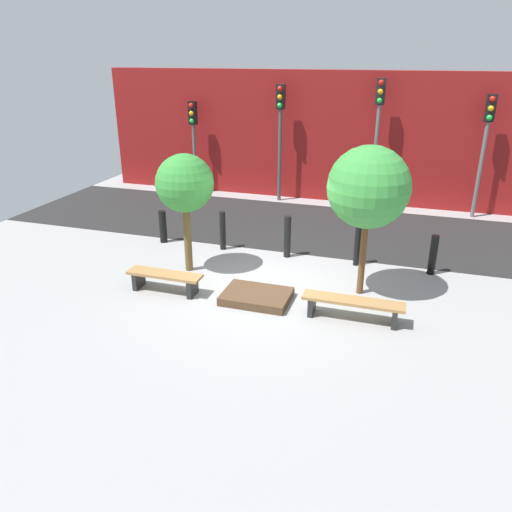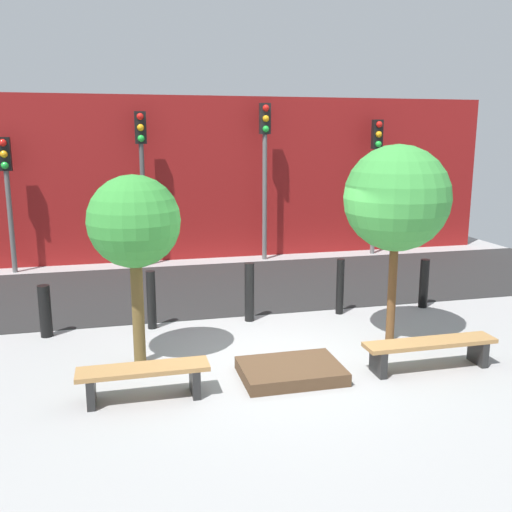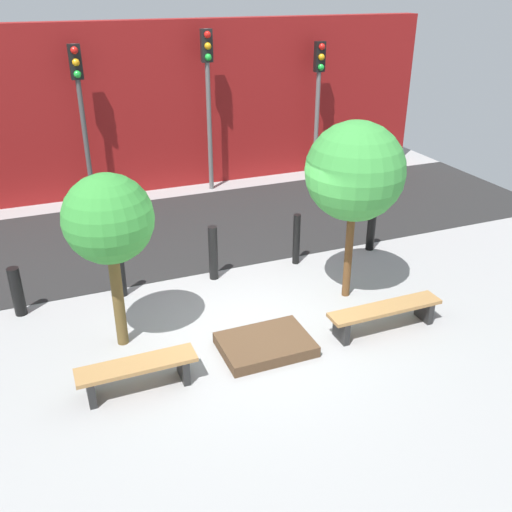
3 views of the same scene
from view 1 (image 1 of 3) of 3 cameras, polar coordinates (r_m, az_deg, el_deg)
The scene contains 17 objects.
ground_plane at distance 10.88m, azimuth 0.88°, elevation -3.90°, with size 18.00×18.00×0.00m, color #959595.
road_strip at distance 14.91m, azimuth 5.92°, elevation 3.39°, with size 18.00×4.43×0.01m, color #252525.
building_facade at distance 17.51m, azimuth 8.52°, elevation 13.29°, with size 16.20×0.50×4.28m, color maroon.
bench_left at distance 10.87m, azimuth -10.39°, elevation -2.52°, with size 1.65×0.41×0.43m.
bench_right at distance 9.77m, azimuth 11.02°, elevation -5.50°, with size 1.95×0.39×0.43m.
planter_bed at distance 10.41m, azimuth 0.06°, elevation -4.65°, with size 1.38×1.00×0.18m, color #4F3724.
tree_behind_left_bench at distance 11.31m, azimuth -8.15°, elevation 8.10°, with size 1.31×1.31×2.76m.
tree_behind_right_bench at distance 10.20m, azimuth 12.74°, elevation 7.61°, with size 1.66×1.66×3.15m.
bollard_far_left at distance 13.70m, azimuth -10.60°, elevation 3.32°, with size 0.20×0.20×0.88m, color black.
bollard_left at distance 12.98m, azimuth -3.83°, elevation 2.91°, with size 0.16×0.16×1.02m, color black.
bollard_center at distance 12.47m, azimuth 3.60°, elevation 2.21°, with size 0.17×0.17×1.06m, color black.
bollard_right at distance 12.19m, azimuth 11.51°, elevation 1.28°, with size 0.14×0.14×1.05m, color black.
bollard_far_right at distance 12.18m, azimuth 19.58°, elevation 0.12°, with size 0.17×0.17×0.95m, color black.
traffic_light_west at distance 18.17m, azimuth -7.17°, elevation 14.04°, with size 0.28×0.27×3.24m.
traffic_light_mid_west at distance 17.05m, azimuth 2.78°, elevation 15.00°, with size 0.28×0.27×3.85m.
traffic_light_mid_east at distance 16.50m, azimuth 13.76°, elevation 14.69°, with size 0.28×0.27×4.08m.
traffic_light_east at distance 16.59m, azimuth 24.80°, elevation 12.49°, with size 0.28×0.27×3.69m.
Camera 1 is at (2.82, -9.35, 4.80)m, focal length 35.00 mm.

